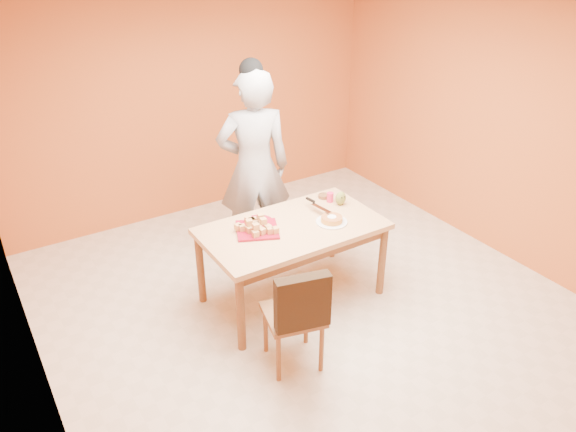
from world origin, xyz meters
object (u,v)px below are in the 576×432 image
dining_table (292,235)px  person (254,168)px  sponge_cake (332,219)px  egg_ornament (341,198)px  red_dinner_plate (259,222)px  checker_tin (324,196)px  dining_chair (295,313)px  magenta_glass (330,197)px  pastry_platter (257,230)px

dining_table → person: person is taller
sponge_cake → egg_ornament: (0.28, 0.24, 0.03)m
red_dinner_plate → checker_tin: size_ratio=2.36×
dining_chair → sponge_cake: bearing=52.1°
red_dinner_plate → magenta_glass: 0.78m
dining_table → person: bearing=84.2°
person → red_dinner_plate: person is taller
dining_table → red_dinner_plate: size_ratio=6.28×
pastry_platter → dining_table: bearing=-17.0°
dining_chair → pastry_platter: 0.91m
egg_ornament → checker_tin: size_ratio=1.25×
red_dinner_plate → egg_ornament: (0.83, -0.10, 0.06)m
person → pastry_platter: size_ratio=5.57×
dining_table → pastry_platter: 0.33m
checker_tin → red_dinner_plate: bearing=-172.3°
dining_table → sponge_cake: bearing=-21.2°
dining_chair → magenta_glass: bearing=57.3°
red_dinner_plate → checker_tin: (0.78, 0.11, 0.01)m
egg_ornament → dining_table: bearing=173.0°
egg_ornament → red_dinner_plate: bearing=155.6°
dining_table → pastry_platter: size_ratio=4.50×
magenta_glass → dining_chair: bearing=-136.5°
person → pastry_platter: (-0.39, -0.74, -0.22)m
egg_ornament → magenta_glass: bearing=96.3°
dining_chair → person: bearing=84.9°
person → checker_tin: size_ratio=18.42×
magenta_glass → checker_tin: magenta_glass is taller
person → dining_table: bearing=102.2°
dining_chair → sponge_cake: size_ratio=4.89×
pastry_platter → egg_ornament: size_ratio=2.65×
magenta_glass → person: bearing=127.8°
sponge_cake → checker_tin: 0.50m
dining_chair → checker_tin: dining_chair is taller
dining_table → dining_chair: dining_chair is taller
egg_ornament → sponge_cake: bearing=-156.4°
pastry_platter → sponge_cake: sponge_cake is taller
sponge_cake → egg_ornament: 0.37m
dining_table → red_dinner_plate: bearing=135.5°
pastry_platter → checker_tin: checker_tin is taller
dining_chair → person: size_ratio=0.48×
dining_table → red_dinner_plate: red_dinner_plate is taller
pastry_platter → red_dinner_plate: 0.15m
pastry_platter → checker_tin: bearing=14.6°
sponge_cake → checker_tin: bearing=62.8°
dining_table → sponge_cake: 0.38m
egg_ornament → magenta_glass: (-0.05, 0.10, -0.02)m
sponge_cake → dining_chair: bearing=-141.7°
dining_table → egg_ornament: (0.61, 0.11, 0.16)m
dining_table → red_dinner_plate: 0.32m
sponge_cake → dining_table: bearing=158.8°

